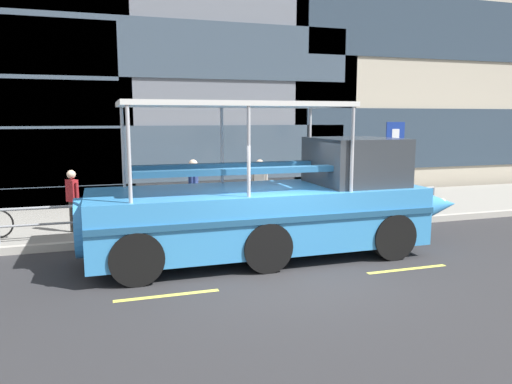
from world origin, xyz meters
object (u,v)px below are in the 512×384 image
(pedestrian_mid_left, at_px, (260,182))
(pedestrian_near_stern, at_px, (72,195))
(duck_tour_boat, at_px, (281,206))
(pedestrian_mid_right, at_px, (194,185))
(pedestrian_near_bow, at_px, (323,180))
(parking_sign, at_px, (394,152))

(pedestrian_mid_left, height_order, pedestrian_near_stern, pedestrian_mid_left)
(duck_tour_boat, distance_m, pedestrian_mid_left, 3.58)
(pedestrian_mid_left, height_order, pedestrian_mid_right, pedestrian_mid_right)
(pedestrian_near_bow, xyz_separation_m, pedestrian_mid_left, (-1.81, 0.44, -0.02))
(parking_sign, relative_size, pedestrian_near_bow, 1.63)
(duck_tour_boat, height_order, pedestrian_near_stern, duck_tour_boat)
(duck_tour_boat, bearing_deg, pedestrian_mid_left, 79.14)
(parking_sign, relative_size, pedestrian_near_stern, 1.74)
(duck_tour_boat, xyz_separation_m, pedestrian_mid_right, (-1.38, 2.95, 0.12))
(parking_sign, bearing_deg, pedestrian_mid_left, 165.23)
(duck_tour_boat, relative_size, pedestrian_mid_left, 5.43)
(pedestrian_near_bow, bearing_deg, duck_tour_boat, -129.03)
(pedestrian_near_stern, bearing_deg, pedestrian_mid_right, 1.54)
(pedestrian_near_bow, height_order, pedestrian_mid_right, pedestrian_mid_right)
(pedestrian_near_stern, bearing_deg, pedestrian_near_bow, 1.66)
(pedestrian_mid_left, xyz_separation_m, pedestrian_near_stern, (-5.11, -0.64, -0.05))
(parking_sign, xyz_separation_m, pedestrian_near_stern, (-8.93, 0.36, -0.90))
(pedestrian_near_stern, bearing_deg, parking_sign, -2.33)
(parking_sign, height_order, pedestrian_mid_left, parking_sign)
(pedestrian_near_bow, distance_m, pedestrian_mid_left, 1.87)
(pedestrian_mid_right, relative_size, pedestrian_near_stern, 1.11)
(pedestrian_mid_right, bearing_deg, duck_tour_boat, -64.94)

